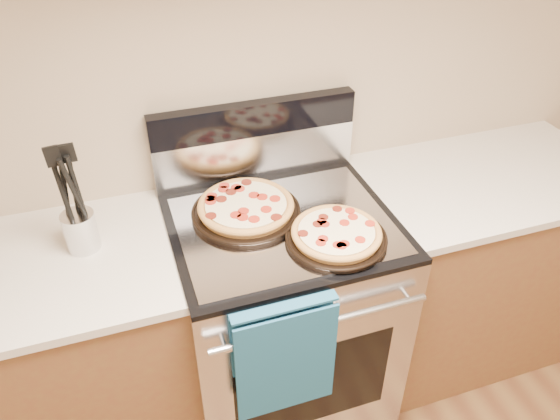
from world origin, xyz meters
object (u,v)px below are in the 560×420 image
object	(u,v)px
pepperoni_pizza_front	(336,235)
utensil_crock	(81,231)
pepperoni_pizza_back	(246,208)
range_body	(282,317)

from	to	relation	value
pepperoni_pizza_front	utensil_crock	distance (m)	0.81
utensil_crock	pepperoni_pizza_back	bearing A→B (deg)	-1.49
pepperoni_pizza_front	utensil_crock	xyz separation A→B (m)	(-0.77, 0.24, 0.03)
pepperoni_pizza_back	utensil_crock	distance (m)	0.54
range_body	utensil_crock	xyz separation A→B (m)	(-0.64, 0.08, 0.53)
utensil_crock	range_body	bearing A→B (deg)	-7.44
range_body	pepperoni_pizza_front	distance (m)	0.54
range_body	pepperoni_pizza_back	world-z (taller)	pepperoni_pizza_back
range_body	utensil_crock	distance (m)	0.83
pepperoni_pizza_back	pepperoni_pizza_front	xyz separation A→B (m)	(0.24, -0.23, -0.00)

